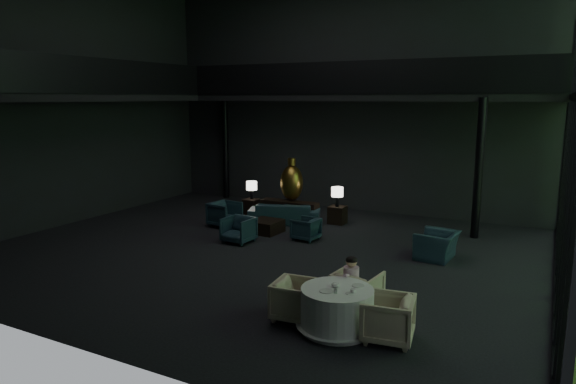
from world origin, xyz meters
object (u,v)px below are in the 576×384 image
at_px(dining_chair_north, 357,287).
at_px(lounge_armchair_south, 238,228).
at_px(table_lamp_right, 337,193).
at_px(lounge_armchair_east, 306,229).
at_px(child, 351,272).
at_px(window_armchair, 437,241).
at_px(lounge_armchair_west, 225,212).
at_px(dining_chair_east, 388,314).
at_px(console, 289,210).
at_px(side_table_left, 251,206).
at_px(dining_table, 337,312).
at_px(coffee_table, 266,226).
at_px(dining_chair_west, 296,297).
at_px(side_table_right, 337,215).
at_px(bronze_urn, 292,182).
at_px(table_lamp_left, 252,186).
at_px(sofa, 284,209).

bearing_deg(dining_chair_north, lounge_armchair_south, -25.66).
relative_size(table_lamp_right, lounge_armchair_east, 1.00).
bearing_deg(child, window_armchair, -100.87).
relative_size(lounge_armchair_west, dining_chair_east, 1.05).
height_order(dining_chair_east, child, child).
bearing_deg(console, side_table_left, 172.99).
height_order(dining_table, child, child).
bearing_deg(coffee_table, dining_chair_west, -54.80).
bearing_deg(side_table_right, dining_chair_west, -73.64).
height_order(side_table_right, window_armchair, window_armchair).
bearing_deg(bronze_urn, dining_chair_north, -53.27).
distance_m(side_table_left, dining_table, 9.35).
bearing_deg(console, dining_chair_north, -52.51).
height_order(lounge_armchair_west, dining_table, lounge_armchair_west).
bearing_deg(coffee_table, console, 94.23).
distance_m(table_lamp_right, dining_table, 7.71).
height_order(lounge_armchair_west, child, child).
xyz_separation_m(side_table_left, table_lamp_left, (0.00, 0.04, 0.70)).
bearing_deg(window_armchair, dining_chair_east, 7.34).
height_order(console, dining_chair_west, dining_chair_west).
bearing_deg(table_lamp_right, lounge_armchair_east, -91.73).
bearing_deg(sofa, side_table_left, -42.51).
bearing_deg(lounge_armchair_west, table_lamp_left, 13.34).
distance_m(lounge_armchair_west, dining_chair_west, 7.18).
bearing_deg(dining_chair_west, console, 22.73).
relative_size(side_table_right, window_armchair, 0.54).
distance_m(side_table_right, dining_chair_north, 6.82).
distance_m(side_table_right, coffee_table, 2.53).
relative_size(side_table_right, lounge_armchair_south, 0.69).
distance_m(bronze_urn, table_lamp_right, 1.62).
xyz_separation_m(table_lamp_left, lounge_armchair_east, (3.13, -2.19, -0.64)).
bearing_deg(table_lamp_right, sofa, -154.91).
bearing_deg(dining_chair_west, dining_chair_east, -97.07).
bearing_deg(bronze_urn, child, -54.35).
bearing_deg(lounge_armchair_south, dining_table, -36.76).
bearing_deg(console, lounge_armchair_south, -90.29).
height_order(side_table_right, lounge_armchair_south, lounge_armchair_south).
distance_m(lounge_armchair_east, dining_chair_north, 4.94).
relative_size(bronze_urn, dining_chair_north, 1.58).
relative_size(dining_table, child, 2.29).
bearing_deg(table_lamp_right, dining_chair_north, -64.50).
height_order(bronze_urn, child, bronze_urn).
bearing_deg(table_lamp_left, lounge_armchair_west, -83.81).
bearing_deg(dining_chair_west, lounge_armchair_west, 39.23).
bearing_deg(lounge_armchair_south, table_lamp_right, 67.28).
bearing_deg(lounge_armchair_west, sofa, -42.56).
distance_m(bronze_urn, side_table_right, 1.87).
relative_size(lounge_armchair_west, child, 1.52).
bearing_deg(dining_table, child, 94.83).
relative_size(side_table_left, lounge_armchair_east, 0.82).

